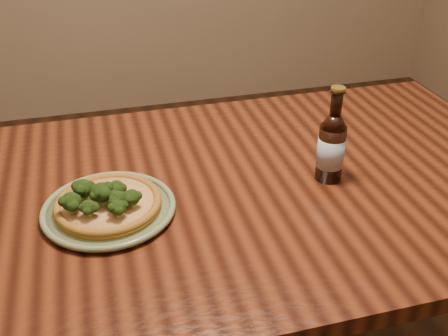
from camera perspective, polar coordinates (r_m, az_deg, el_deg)
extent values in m
cube|color=#4C2110|center=(1.23, -0.50, -2.70)|extent=(1.60, 0.90, 0.04)
cylinder|color=#4C2110|center=(1.99, 17.41, -2.56)|extent=(0.07, 0.07, 0.71)
cylinder|color=#6E7F57|center=(1.15, -12.39, -4.54)|extent=(0.26, 0.26, 0.01)
torus|color=#6E7F57|center=(1.15, -12.42, -4.25)|extent=(0.29, 0.29, 0.01)
torus|color=#6E7F57|center=(1.15, -12.42, -4.29)|extent=(0.23, 0.23, 0.01)
cylinder|color=#906220|center=(1.14, -12.45, -4.05)|extent=(0.22, 0.22, 0.01)
torus|color=#906220|center=(1.14, -12.50, -3.72)|extent=(0.23, 0.23, 0.02)
cylinder|color=#EFDC92|center=(1.14, -12.50, -3.72)|extent=(0.19, 0.19, 0.01)
sphere|color=#2B4B17|center=(1.10, -16.34, -3.52)|extent=(0.05, 0.05, 0.04)
sphere|color=#2B4B17|center=(1.09, -14.54, -4.17)|extent=(0.04, 0.04, 0.03)
sphere|color=#2B4B17|center=(1.13, -11.62, -2.19)|extent=(0.04, 0.04, 0.04)
sphere|color=#2B4B17|center=(1.09, -11.55, -3.34)|extent=(0.05, 0.05, 0.04)
sphere|color=#2B4B17|center=(1.11, -13.19, -2.60)|extent=(0.05, 0.05, 0.04)
sphere|color=#2B4B17|center=(1.14, -15.14, -2.18)|extent=(0.06, 0.06, 0.04)
sphere|color=#2B4B17|center=(1.07, -11.46, -4.26)|extent=(0.04, 0.04, 0.03)
sphere|color=#2B4B17|center=(1.10, -10.00, -3.16)|extent=(0.04, 0.04, 0.03)
cylinder|color=black|center=(1.23, 11.51, 1.58)|extent=(0.06, 0.06, 0.13)
cone|color=black|center=(1.19, 11.92, 5.01)|extent=(0.06, 0.06, 0.03)
cylinder|color=black|center=(1.18, 12.16, 6.97)|extent=(0.03, 0.03, 0.06)
torus|color=black|center=(1.17, 12.30, 8.13)|extent=(0.03, 0.03, 0.00)
cylinder|color=#A58C33|center=(1.16, 12.34, 8.44)|extent=(0.03, 0.03, 0.01)
cylinder|color=#A3B2C5|center=(1.23, 11.53, 1.76)|extent=(0.06, 0.06, 0.07)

